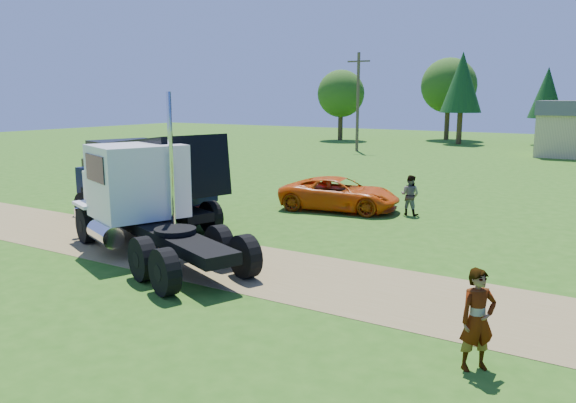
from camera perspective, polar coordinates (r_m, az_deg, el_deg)
The scene contains 8 objects.
ground at distance 16.31m, azimuth 0.04°, elevation -7.35°, with size 140.00×140.00×0.00m, color #295B13.
dirt_track at distance 16.31m, azimuth 0.04°, elevation -7.33°, with size 120.00×4.20×0.01m, color olive.
white_semi_tractor at distance 19.08m, azimuth -14.93°, elevation 0.41°, with size 8.66×5.60×5.18m.
black_dump_truck at distance 22.82m, azimuth -14.10°, elevation 2.82°, with size 8.79×5.00×3.75m.
navy_truck at distance 24.29m, azimuth -15.19°, elevation 1.76°, with size 6.61×2.40×2.83m.
orange_pickup at distance 25.24m, azimuth 5.25°, elevation 0.78°, with size 2.45×5.31×1.48m, color #DB500A.
spectator_a at distance 11.15m, azimuth 18.70°, elevation -11.30°, with size 0.71×0.47×1.95m, color #999999.
spectator_b at distance 24.64m, azimuth 12.28°, elevation 0.64°, with size 0.84×0.66×1.73m, color #999999.
Camera 1 is at (8.13, -13.21, 5.03)m, focal length 35.00 mm.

